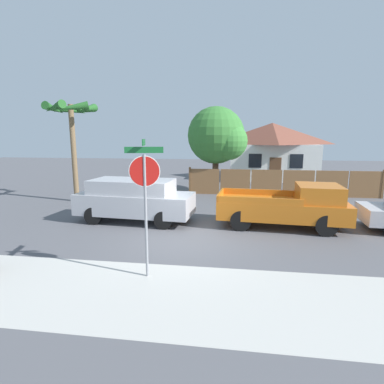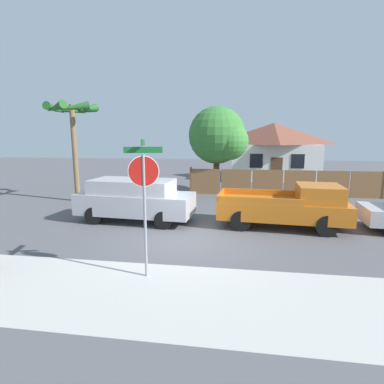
{
  "view_description": "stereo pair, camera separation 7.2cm",
  "coord_description": "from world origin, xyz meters",
  "px_view_note": "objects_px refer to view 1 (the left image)",
  "views": [
    {
      "loc": [
        1.68,
        -9.72,
        3.52
      ],
      "look_at": [
        0.22,
        0.74,
        1.6
      ],
      "focal_mm": 28.0,
      "sensor_mm": 36.0,
      "label": 1
    },
    {
      "loc": [
        1.75,
        -9.71,
        3.52
      ],
      "look_at": [
        0.22,
        0.74,
        1.6
      ],
      "focal_mm": 28.0,
      "sensor_mm": 36.0,
      "label": 2
    }
  ],
  "objects_px": {
    "red_suv": "(135,199)",
    "orange_pickup": "(288,206)",
    "house": "(271,150)",
    "palm_tree": "(71,117)",
    "oak_tree": "(219,137)",
    "stop_sign": "(145,185)"
  },
  "relations": [
    {
      "from": "oak_tree",
      "to": "orange_pickup",
      "type": "height_order",
      "value": "oak_tree"
    },
    {
      "from": "oak_tree",
      "to": "house",
      "type": "bearing_deg",
      "value": 60.89
    },
    {
      "from": "red_suv",
      "to": "orange_pickup",
      "type": "distance_m",
      "value": 6.28
    },
    {
      "from": "house",
      "to": "red_suv",
      "type": "relative_size",
      "value": 1.52
    },
    {
      "from": "house",
      "to": "red_suv",
      "type": "height_order",
      "value": "house"
    },
    {
      "from": "palm_tree",
      "to": "red_suv",
      "type": "relative_size",
      "value": 1.08
    },
    {
      "from": "oak_tree",
      "to": "palm_tree",
      "type": "bearing_deg",
      "value": -152.13
    },
    {
      "from": "oak_tree",
      "to": "palm_tree",
      "type": "height_order",
      "value": "oak_tree"
    },
    {
      "from": "stop_sign",
      "to": "oak_tree",
      "type": "bearing_deg",
      "value": 71.81
    },
    {
      "from": "house",
      "to": "palm_tree",
      "type": "bearing_deg",
      "value": -135.6
    },
    {
      "from": "red_suv",
      "to": "stop_sign",
      "type": "bearing_deg",
      "value": -63.66
    },
    {
      "from": "oak_tree",
      "to": "red_suv",
      "type": "distance_m",
      "value": 8.62
    },
    {
      "from": "house",
      "to": "red_suv",
      "type": "bearing_deg",
      "value": -115.83
    },
    {
      "from": "red_suv",
      "to": "orange_pickup",
      "type": "relative_size",
      "value": 0.98
    },
    {
      "from": "orange_pickup",
      "to": "palm_tree",
      "type": "bearing_deg",
      "value": 166.44
    },
    {
      "from": "house",
      "to": "stop_sign",
      "type": "xyz_separation_m",
      "value": [
        -5.39,
        -20.19,
        -0.1
      ]
    },
    {
      "from": "oak_tree",
      "to": "palm_tree",
      "type": "xyz_separation_m",
      "value": [
        -7.71,
        -4.08,
        1.03
      ]
    },
    {
      "from": "red_suv",
      "to": "orange_pickup",
      "type": "bearing_deg",
      "value": 4.31
    },
    {
      "from": "orange_pickup",
      "to": "stop_sign",
      "type": "bearing_deg",
      "value": -126.52
    },
    {
      "from": "red_suv",
      "to": "orange_pickup",
      "type": "height_order",
      "value": "red_suv"
    },
    {
      "from": "oak_tree",
      "to": "stop_sign",
      "type": "height_order",
      "value": "oak_tree"
    },
    {
      "from": "palm_tree",
      "to": "red_suv",
      "type": "distance_m",
      "value": 6.83
    }
  ]
}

